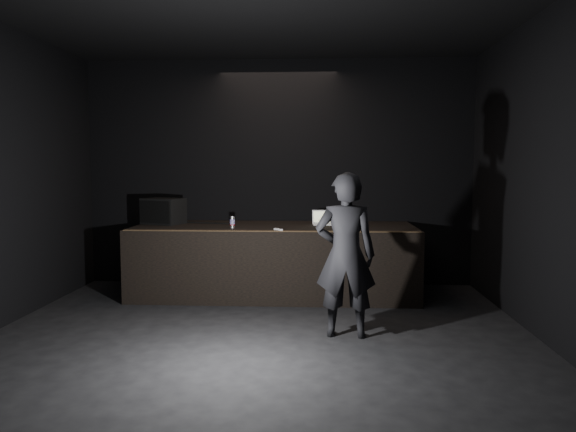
% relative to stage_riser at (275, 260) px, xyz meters
% --- Properties ---
extents(ground, '(7.00, 7.00, 0.00)m').
position_rel_stage_riser_xyz_m(ground, '(0.00, -2.73, -0.50)').
color(ground, black).
rests_on(ground, ground).
extents(room_walls, '(6.10, 7.10, 3.52)m').
position_rel_stage_riser_xyz_m(room_walls, '(0.00, -2.73, 1.52)').
color(room_walls, black).
rests_on(room_walls, ground).
extents(stage_riser, '(4.00, 1.50, 1.00)m').
position_rel_stage_riser_xyz_m(stage_riser, '(0.00, 0.00, 0.00)').
color(stage_riser, black).
rests_on(stage_riser, ground).
extents(riser_lip, '(3.92, 0.10, 0.01)m').
position_rel_stage_riser_xyz_m(riser_lip, '(0.00, -0.71, 0.51)').
color(riser_lip, brown).
rests_on(riser_lip, stage_riser).
extents(stage_monitor, '(0.68, 0.59, 0.38)m').
position_rel_stage_riser_xyz_m(stage_monitor, '(-1.67, 0.17, 0.69)').
color(stage_monitor, black).
rests_on(stage_monitor, stage_riser).
extents(cable, '(0.96, 0.24, 0.02)m').
position_rel_stage_riser_xyz_m(cable, '(-1.07, 0.25, 0.51)').
color(cable, black).
rests_on(cable, stage_riser).
extents(laptop, '(0.32, 0.29, 0.21)m').
position_rel_stage_riser_xyz_m(laptop, '(0.70, 0.20, 0.55)').
color(laptop, silver).
rests_on(laptop, stage_riser).
extents(beer_can, '(0.07, 0.07, 0.16)m').
position_rel_stage_riser_xyz_m(beer_can, '(-0.56, -0.35, 0.58)').
color(beer_can, silver).
rests_on(beer_can, stage_riser).
extents(plastic_cup, '(0.09, 0.09, 0.11)m').
position_rel_stage_riser_xyz_m(plastic_cup, '(0.61, -0.10, 0.55)').
color(plastic_cup, white).
rests_on(plastic_cup, stage_riser).
extents(wii_remote, '(0.13, 0.16, 0.03)m').
position_rel_stage_riser_xyz_m(wii_remote, '(0.10, -0.65, 0.52)').
color(wii_remote, white).
rests_on(wii_remote, stage_riser).
extents(person, '(0.68, 0.47, 1.79)m').
position_rel_stage_riser_xyz_m(person, '(0.92, -1.99, 0.39)').
color(person, black).
rests_on(person, ground).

